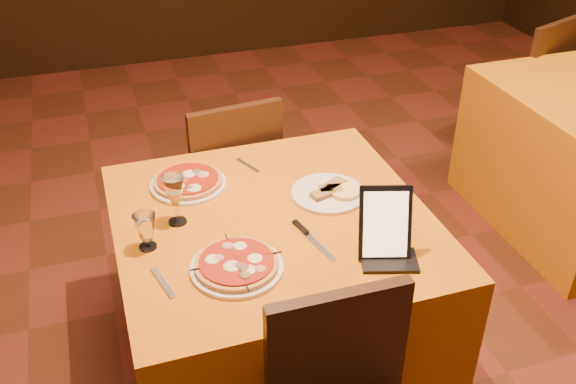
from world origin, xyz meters
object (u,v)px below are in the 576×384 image
object	(u,v)px
main_table	(274,297)
pizza_near	(237,266)
pizza_far	(188,182)
wine_glass	(175,200)
chair_main_far	(225,178)
water_glass	(146,231)
chair_side_far	(516,86)
tablet	(385,223)

from	to	relation	value
main_table	pizza_near	size ratio (longest dim) A/B	3.71
pizza_far	wine_glass	size ratio (longest dim) A/B	1.52
chair_main_far	pizza_far	distance (m)	0.62
pizza_near	water_glass	bearing A→B (deg)	141.16
chair_main_far	pizza_near	xyz separation A→B (m)	(-0.19, -1.02, 0.31)
water_glass	pizza_far	bearing A→B (deg)	59.42
chair_main_far	chair_side_far	size ratio (longest dim) A/B	1.00
pizza_near	tablet	size ratio (longest dim) A/B	1.22
chair_side_far	pizza_far	xyz separation A→B (m)	(-2.21, -0.98, 0.31)
pizza_near	water_glass	xyz separation A→B (m)	(-0.25, 0.20, 0.05)
main_table	pizza_far	xyz separation A→B (m)	(-0.24, 0.30, 0.39)
tablet	wine_glass	bearing A→B (deg)	165.15
chair_side_far	main_table	bearing A→B (deg)	12.81
wine_glass	tablet	distance (m)	0.72
pizza_far	water_glass	size ratio (longest dim) A/B	2.22
main_table	water_glass	size ratio (longest dim) A/B	8.46
tablet	chair_main_far	bearing A→B (deg)	121.78
main_table	tablet	distance (m)	0.65
chair_main_far	chair_side_far	world-z (taller)	same
water_glass	main_table	bearing A→B (deg)	4.45
main_table	chair_main_far	distance (m)	0.79
water_glass	chair_side_far	bearing A→B (deg)	28.71
main_table	wine_glass	bearing A→B (deg)	166.67
chair_side_far	water_glass	size ratio (longest dim) A/B	7.00
wine_glass	main_table	bearing A→B (deg)	-13.33
chair_side_far	tablet	distance (m)	2.35
main_table	pizza_far	bearing A→B (deg)	128.89
main_table	wine_glass	distance (m)	0.58
chair_side_far	chair_main_far	bearing A→B (deg)	-6.10
pizza_near	wine_glass	xyz separation A→B (m)	(-0.13, 0.31, 0.08)
chair_side_far	pizza_far	size ratio (longest dim) A/B	3.15
main_table	chair_main_far	xyz separation A→B (m)	(0.00, 0.79, 0.08)
tablet	pizza_far	bearing A→B (deg)	148.20
chair_side_far	water_glass	world-z (taller)	chair_side_far
chair_main_far	water_glass	distance (m)	1.00
water_glass	tablet	world-z (taller)	tablet
water_glass	tablet	xyz separation A→B (m)	(0.73, -0.27, 0.06)
water_glass	tablet	bearing A→B (deg)	-20.40
wine_glass	pizza_far	bearing A→B (deg)	70.25
chair_main_far	water_glass	world-z (taller)	chair_main_far
chair_main_far	main_table	bearing A→B (deg)	84.01
pizza_far	wine_glass	distance (m)	0.25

